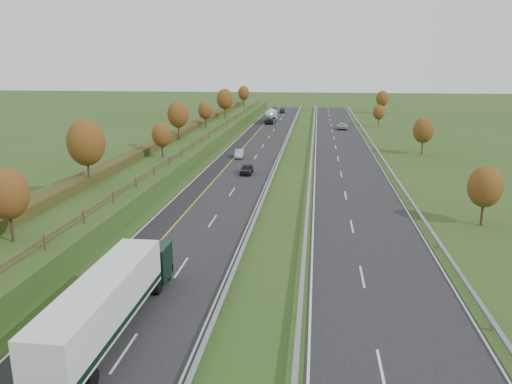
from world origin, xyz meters
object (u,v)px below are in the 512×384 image
car_dark_near (247,169)px  car_silver_mid (239,154)px  car_oncoming (342,126)px  car_small_far (282,111)px  box_lorry (111,300)px  road_tanker (271,116)px

car_dark_near → car_silver_mid: size_ratio=1.00×
car_silver_mid → car_oncoming: 44.66m
car_dark_near → car_small_far: car_dark_near is taller
box_lorry → car_silver_mid: (-1.35, 57.45, -1.61)m
road_tanker → car_dark_near: bearing=-87.8°
road_tanker → box_lorry: bearing=-89.6°
car_silver_mid → car_oncoming: bearing=58.9°
box_lorry → car_small_far: 137.07m
road_tanker → car_small_far: road_tanker is taller
car_small_far → car_oncoming: (17.29, -39.23, 0.11)m
box_lorry → car_dark_near: (1.67, 44.92, -1.59)m
road_tanker → car_oncoming: bearing=-32.9°
car_silver_mid → car_small_far: size_ratio=0.92×
road_tanker → car_small_far: size_ratio=2.48×
road_tanker → car_dark_near: size_ratio=2.71×
box_lorry → car_dark_near: 44.98m
car_dark_near → car_silver_mid: 12.88m
box_lorry → car_oncoming: (17.74, 97.83, -1.53)m
road_tanker → car_silver_mid: road_tanker is taller
road_tanker → car_oncoming: road_tanker is taller
car_small_far → road_tanker: bearing=-96.9°
car_silver_mid → car_small_far: car_silver_mid is taller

